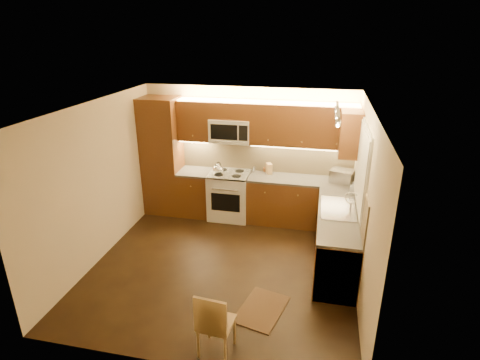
% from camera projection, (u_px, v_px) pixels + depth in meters
% --- Properties ---
extents(floor, '(4.00, 4.00, 0.01)m').
position_uv_depth(floor, '(223.00, 265.00, 6.14)').
color(floor, black).
rests_on(floor, ground).
extents(ceiling, '(4.00, 4.00, 0.01)m').
position_uv_depth(ceiling, '(221.00, 108.00, 5.23)').
color(ceiling, beige).
rests_on(ceiling, ground).
extents(wall_back, '(4.00, 0.01, 2.50)m').
position_uv_depth(wall_back, '(248.00, 152.00, 7.50)').
color(wall_back, '#CAB694').
rests_on(wall_back, ground).
extents(wall_front, '(4.00, 0.01, 2.50)m').
position_uv_depth(wall_front, '(172.00, 271.00, 3.87)').
color(wall_front, '#CAB694').
rests_on(wall_front, ground).
extents(wall_left, '(0.01, 4.00, 2.50)m').
position_uv_depth(wall_left, '(99.00, 182.00, 6.08)').
color(wall_left, '#CAB694').
rests_on(wall_left, ground).
extents(wall_right, '(0.01, 4.00, 2.50)m').
position_uv_depth(wall_right, '(364.00, 205.00, 5.29)').
color(wall_right, '#CAB694').
rests_on(wall_right, ground).
extents(pantry, '(0.70, 0.60, 2.30)m').
position_uv_depth(pantry, '(162.00, 157.00, 7.59)').
color(pantry, '#4E2610').
rests_on(pantry, floor).
extents(base_cab_back_left, '(0.62, 0.60, 0.86)m').
position_uv_depth(base_cab_back_left, '(196.00, 193.00, 7.73)').
color(base_cab_back_left, '#4E2610').
rests_on(base_cab_back_left, floor).
extents(counter_back_left, '(0.62, 0.60, 0.04)m').
position_uv_depth(counter_back_left, '(195.00, 172.00, 7.56)').
color(counter_back_left, '#34322F').
rests_on(counter_back_left, base_cab_back_left).
extents(base_cab_back_right, '(1.92, 0.60, 0.86)m').
position_uv_depth(base_cab_back_right, '(299.00, 202.00, 7.33)').
color(base_cab_back_right, '#4E2610').
rests_on(base_cab_back_right, floor).
extents(counter_back_right, '(1.92, 0.60, 0.04)m').
position_uv_depth(counter_back_right, '(300.00, 180.00, 7.16)').
color(counter_back_right, '#34322F').
rests_on(counter_back_right, base_cab_back_right).
extents(base_cab_right, '(0.60, 2.00, 0.86)m').
position_uv_depth(base_cab_right, '(336.00, 240.00, 6.02)').
color(base_cab_right, '#4E2610').
rests_on(base_cab_right, floor).
extents(counter_right, '(0.60, 2.00, 0.04)m').
position_uv_depth(counter_right, '(338.00, 214.00, 5.85)').
color(counter_right, '#34322F').
rests_on(counter_right, base_cab_right).
extents(dishwasher, '(0.58, 0.60, 0.84)m').
position_uv_depth(dishwasher, '(336.00, 266.00, 5.38)').
color(dishwasher, silver).
rests_on(dishwasher, floor).
extents(backsplash_back, '(3.30, 0.02, 0.60)m').
position_uv_depth(backsplash_back, '(266.00, 156.00, 7.44)').
color(backsplash_back, tan).
rests_on(backsplash_back, wall_back).
extents(backsplash_right, '(0.02, 2.00, 0.60)m').
position_uv_depth(backsplash_right, '(361.00, 197.00, 5.68)').
color(backsplash_right, tan).
rests_on(backsplash_right, wall_right).
extents(upper_cab_back_left, '(0.62, 0.35, 0.75)m').
position_uv_depth(upper_cab_back_left, '(195.00, 120.00, 7.31)').
color(upper_cab_back_left, '#4E2610').
rests_on(upper_cab_back_left, wall_back).
extents(upper_cab_back_right, '(1.92, 0.35, 0.75)m').
position_uv_depth(upper_cab_back_right, '(304.00, 126.00, 6.91)').
color(upper_cab_back_right, '#4E2610').
rests_on(upper_cab_back_right, wall_back).
extents(upper_cab_bridge, '(0.76, 0.35, 0.31)m').
position_uv_depth(upper_cab_bridge, '(231.00, 110.00, 7.09)').
color(upper_cab_bridge, '#4E2610').
rests_on(upper_cab_bridge, wall_back).
extents(upper_cab_right_corner, '(0.35, 0.50, 0.75)m').
position_uv_depth(upper_cab_right_corner, '(351.00, 134.00, 6.37)').
color(upper_cab_right_corner, '#4E2610').
rests_on(upper_cab_right_corner, wall_right).
extents(stove, '(0.76, 0.65, 0.92)m').
position_uv_depth(stove, '(230.00, 195.00, 7.56)').
color(stove, silver).
rests_on(stove, floor).
extents(microwave, '(0.76, 0.38, 0.44)m').
position_uv_depth(microwave, '(231.00, 130.00, 7.22)').
color(microwave, silver).
rests_on(microwave, wall_back).
extents(window_frame, '(0.03, 1.44, 1.24)m').
position_uv_depth(window_frame, '(363.00, 167.00, 5.67)').
color(window_frame, silver).
rests_on(window_frame, wall_right).
extents(window_blinds, '(0.02, 1.36, 1.16)m').
position_uv_depth(window_blinds, '(361.00, 167.00, 5.67)').
color(window_blinds, silver).
rests_on(window_blinds, wall_right).
extents(sink, '(0.52, 0.86, 0.15)m').
position_uv_depth(sink, '(339.00, 204.00, 5.95)').
color(sink, silver).
rests_on(sink, counter_right).
extents(faucet, '(0.20, 0.04, 0.30)m').
position_uv_depth(faucet, '(351.00, 201.00, 5.89)').
color(faucet, silver).
rests_on(faucet, counter_right).
extents(track_light_bar, '(0.04, 1.20, 0.03)m').
position_uv_depth(track_light_bar, '(338.00, 110.00, 5.30)').
color(track_light_bar, silver).
rests_on(track_light_bar, ceiling).
extents(kettle, '(0.27, 0.27, 0.24)m').
position_uv_depth(kettle, '(218.00, 168.00, 7.31)').
color(kettle, silver).
rests_on(kettle, stove).
extents(toaster_oven, '(0.46, 0.39, 0.23)m').
position_uv_depth(toaster_oven, '(342.00, 176.00, 6.97)').
color(toaster_oven, silver).
rests_on(toaster_oven, counter_back_right).
extents(knife_block, '(0.14, 0.17, 0.20)m').
position_uv_depth(knife_block, '(269.00, 169.00, 7.38)').
color(knife_block, '#A8864B').
rests_on(knife_block, counter_back_right).
extents(spice_jar_a, '(0.06, 0.06, 0.10)m').
position_uv_depth(spice_jar_a, '(255.00, 169.00, 7.53)').
color(spice_jar_a, silver).
rests_on(spice_jar_a, counter_back_right).
extents(spice_jar_b, '(0.05, 0.05, 0.09)m').
position_uv_depth(spice_jar_b, '(268.00, 170.00, 7.46)').
color(spice_jar_b, brown).
rests_on(spice_jar_b, counter_back_right).
extents(spice_jar_c, '(0.04, 0.04, 0.10)m').
position_uv_depth(spice_jar_c, '(254.00, 170.00, 7.47)').
color(spice_jar_c, silver).
rests_on(spice_jar_c, counter_back_right).
extents(spice_jar_d, '(0.05, 0.05, 0.09)m').
position_uv_depth(spice_jar_d, '(264.00, 170.00, 7.50)').
color(spice_jar_d, brown).
rests_on(spice_jar_d, counter_back_right).
extents(soap_bottle, '(0.10, 0.10, 0.20)m').
position_uv_depth(soap_bottle, '(353.00, 188.00, 6.50)').
color(soap_bottle, '#BCBDC1').
rests_on(soap_bottle, counter_right).
extents(rug, '(0.71, 0.90, 0.01)m').
position_uv_depth(rug, '(262.00, 309.00, 5.18)').
color(rug, black).
rests_on(rug, floor).
extents(dining_chair, '(0.41, 0.41, 0.85)m').
position_uv_depth(dining_chair, '(216.00, 321.00, 4.37)').
color(dining_chair, '#A8864B').
rests_on(dining_chair, floor).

